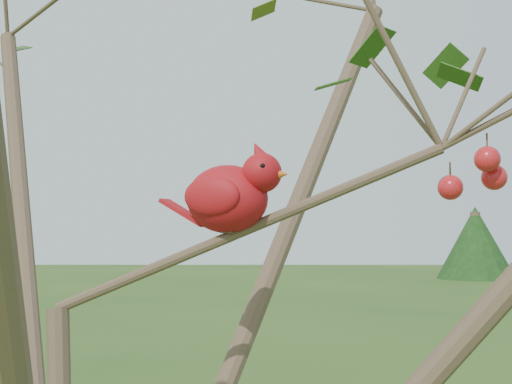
# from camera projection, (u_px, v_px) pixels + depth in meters

# --- Properties ---
(crabapple_tree) EXTENTS (2.35, 2.05, 2.95)m
(crabapple_tree) POSITION_uv_depth(u_px,v_px,m) (88.00, 197.00, 1.01)
(crabapple_tree) COLOR #4A3527
(crabapple_tree) RESTS_ON ground
(cardinal) EXTENTS (0.21, 0.15, 0.16)m
(cardinal) POSITION_uv_depth(u_px,v_px,m) (231.00, 195.00, 1.11)
(cardinal) COLOR #A3130E
(cardinal) RESTS_ON ground
(distant_trees) EXTENTS (34.98, 11.45, 3.00)m
(distant_trees) POSITION_uv_depth(u_px,v_px,m) (199.00, 249.00, 24.69)
(distant_trees) COLOR #4A3527
(distant_trees) RESTS_ON ground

